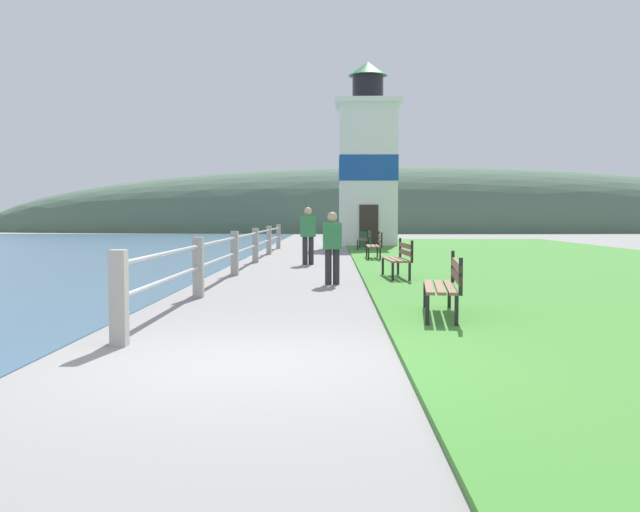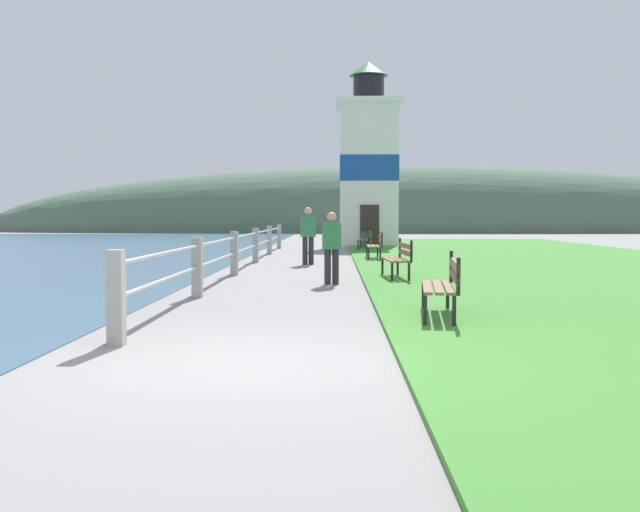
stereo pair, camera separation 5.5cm
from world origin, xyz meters
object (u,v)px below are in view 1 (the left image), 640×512
at_px(park_bench_far, 376,244).
at_px(person_strolling, 308,234).
at_px(lighthouse, 368,166).
at_px(park_bench_midway, 399,257).
at_px(park_bench_by_lighthouse, 365,238).
at_px(person_by_railing, 332,245).
at_px(trash_bin, 366,239).
at_px(park_bench_near, 446,282).

bearing_deg(park_bench_far, person_strolling, 45.89).
bearing_deg(park_bench_far, lighthouse, -90.77).
bearing_deg(park_bench_far, park_bench_midway, 91.41).
height_order(park_bench_midway, park_bench_by_lighthouse, same).
xyz_separation_m(park_bench_midway, person_by_railing, (-1.54, -1.11, 0.31)).
bearing_deg(park_bench_by_lighthouse, trash_bin, -88.31).
xyz_separation_m(park_bench_midway, park_bench_by_lighthouse, (-0.14, 13.81, 0.00)).
bearing_deg(park_bench_near, park_bench_far, -82.91).
bearing_deg(trash_bin, park_bench_near, -89.74).
distance_m(person_strolling, person_by_railing, 6.24).
relative_size(park_bench_midway, park_bench_by_lighthouse, 0.90).
bearing_deg(park_bench_midway, lighthouse, -93.80).
height_order(person_strolling, trash_bin, person_strolling).
height_order(person_by_railing, trash_bin, person_by_railing).
relative_size(park_bench_midway, person_strolling, 1.03).
height_order(park_bench_by_lighthouse, person_by_railing, person_by_railing).
bearing_deg(lighthouse, trash_bin, -94.10).
bearing_deg(park_bench_near, park_bench_midway, -83.01).
xyz_separation_m(park_bench_near, person_by_railing, (-1.61, 5.18, 0.30)).
xyz_separation_m(park_bench_near, person_strolling, (-2.33, 11.37, 0.40)).
bearing_deg(park_bench_far, park_bench_by_lighthouse, -88.90).
relative_size(park_bench_far, trash_bin, 2.07).
xyz_separation_m(park_bench_near, lighthouse, (0.13, 25.19, 3.40)).
bearing_deg(person_by_railing, park_bench_far, -18.61).
bearing_deg(lighthouse, person_strolling, -100.13).
relative_size(lighthouse, person_by_railing, 5.78).
bearing_deg(park_bench_by_lighthouse, person_by_railing, 89.64).
distance_m(park_bench_near, lighthouse, 25.42).
distance_m(park_bench_far, lighthouse, 12.12).
distance_m(park_bench_by_lighthouse, person_by_railing, 14.98).
height_order(park_bench_far, lighthouse, lighthouse).
relative_size(park_bench_near, trash_bin, 2.27).
relative_size(person_strolling, person_by_railing, 1.11).
bearing_deg(trash_bin, park_bench_far, -90.40).
height_order(park_bench_far, person_strolling, person_strolling).
relative_size(park_bench_midway, trash_bin, 2.11).
bearing_deg(person_by_railing, park_bench_midway, -63.19).
bearing_deg(person_strolling, person_by_railing, 168.84).
xyz_separation_m(lighthouse, person_strolling, (-2.47, -13.82, -3.01)).
height_order(park_bench_midway, person_strolling, person_strolling).
xyz_separation_m(park_bench_by_lighthouse, trash_bin, (0.11, 1.86, -0.12)).
distance_m(park_bench_near, person_strolling, 11.61).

